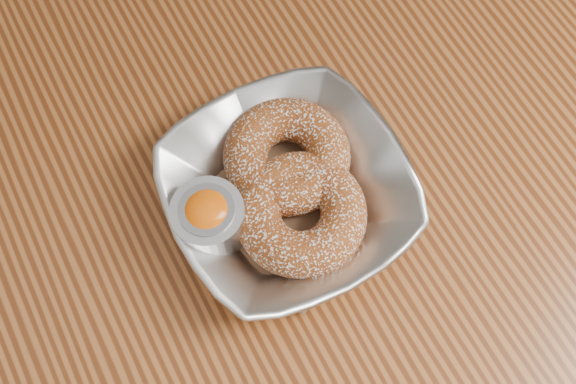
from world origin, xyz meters
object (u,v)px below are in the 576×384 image
table (256,282)px  donut_back (287,156)px  ramekin (209,219)px  serving_bowl (288,194)px  donut_front (301,214)px

table → donut_back: (0.06, 0.05, 0.13)m
donut_back → ramekin: bearing=-164.6°
donut_back → ramekin: size_ratio=1.84×
serving_bowl → donut_front: (0.00, -0.02, 0.00)m
table → donut_front: (0.05, 0.00, 0.13)m
serving_bowl → donut_front: 0.02m
serving_bowl → donut_front: same height
serving_bowl → ramekin: bearing=174.3°
ramekin → donut_front: bearing=-22.7°
serving_bowl → donut_back: bearing=63.5°
serving_bowl → donut_front: size_ratio=1.84×
serving_bowl → ramekin: ramekin is taller
donut_front → table: bearing=-178.5°
serving_bowl → donut_back: serving_bowl is taller
table → ramekin: bearing=124.3°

